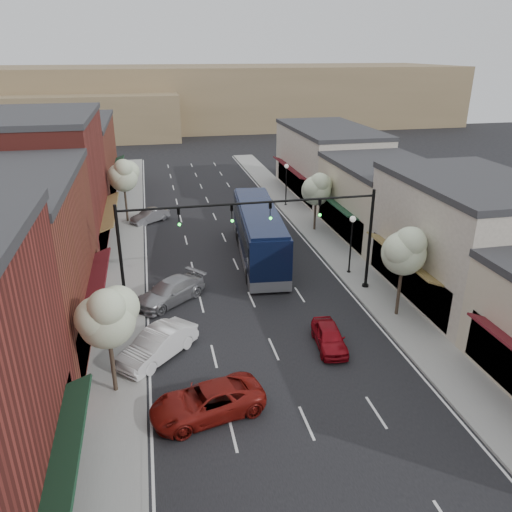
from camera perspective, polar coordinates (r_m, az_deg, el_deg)
ground at (r=26.29m, az=3.11°, el=-12.91°), size 160.00×160.00×0.00m
sidewalk_left at (r=42.02m, az=-14.78°, el=0.63°), size 2.80×73.00×0.15m
sidewalk_right at (r=44.30m, az=7.40°, el=2.35°), size 2.80×73.00×0.15m
curb_left at (r=41.96m, az=-12.88°, el=0.78°), size 0.25×73.00×0.17m
curb_right at (r=43.87m, az=5.68°, el=2.23°), size 0.25×73.00×0.17m
bldg_left_midfar at (r=42.61m, az=-23.34°, el=7.38°), size 10.14×14.10×10.90m
bldg_left_far at (r=58.28m, az=-20.51°, el=10.21°), size 10.14×18.10×8.40m
bldg_right_midnear at (r=34.92m, az=22.82°, el=1.80°), size 9.14×12.10×7.90m
bldg_right_midfar at (r=44.93m, az=14.25°, el=6.28°), size 9.14×12.10×6.40m
bldg_right_far at (r=57.31m, az=8.22°, el=10.68°), size 9.14×16.10×7.40m
hill_far at (r=111.14m, az=-9.54°, el=17.51°), size 120.00×30.00×12.00m
hill_near at (r=101.07m, az=-23.78°, el=14.37°), size 50.00×20.00×8.00m
signal_mast_right at (r=32.60m, az=9.19°, el=3.25°), size 8.22×0.46×7.00m
signal_mast_left at (r=30.51m, az=-10.95°, el=1.77°), size 8.22×0.46×7.00m
tree_right_near at (r=30.35m, az=16.70°, el=0.74°), size 2.85×2.65×5.95m
tree_right_far at (r=44.41m, az=6.98°, el=7.73°), size 2.85×2.65×5.43m
tree_left_near at (r=23.44m, az=-16.64°, el=-6.53°), size 2.85×2.65×5.69m
tree_left_far at (r=47.81m, az=-14.90°, el=8.96°), size 2.85×2.65×6.13m
lamp_post_near at (r=36.11m, az=10.87°, el=2.34°), size 0.44×0.44×4.44m
lamp_post_far at (r=51.95m, az=3.48°, el=8.91°), size 0.44×0.44×4.44m
coach_bus at (r=38.62m, az=0.34°, el=2.65°), size 4.10×13.36×4.02m
red_hatchback at (r=28.02m, az=8.37°, el=-9.13°), size 1.88×3.86×1.27m
parked_car_a at (r=23.26m, az=-5.62°, el=-16.23°), size 5.52×3.42×1.43m
parked_car_b at (r=27.27m, az=-11.17°, el=-9.91°), size 4.59×4.61×1.59m
parked_car_c at (r=32.83m, az=-9.79°, el=-4.01°), size 5.27×4.84×1.48m
parked_car_e at (r=48.43m, az=-12.02°, el=4.51°), size 3.88×3.35×1.26m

